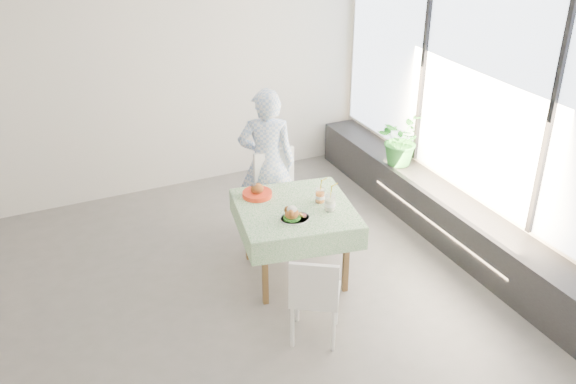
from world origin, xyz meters
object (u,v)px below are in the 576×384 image
cafe_table (295,233)px  chair_near (315,311)px  juice_cup_orange (320,196)px  potted_plant (400,139)px  chair_far (282,214)px  diner (267,163)px  main_dish (293,215)px

cafe_table → chair_near: (-0.25, -0.90, -0.20)m
chair_near → cafe_table: bearing=74.7°
juice_cup_orange → potted_plant: size_ratio=0.46×
chair_far → diner: (-0.07, 0.23, 0.51)m
chair_near → potted_plant: (1.96, 1.74, 0.54)m
chair_far → main_dish: (-0.28, -0.85, 0.49)m
main_dish → potted_plant: (1.82, 1.05, 0.01)m
main_dish → potted_plant: potted_plant is taller
cafe_table → diner: size_ratio=0.75×
diner → chair_near: bearing=102.8°
cafe_table → juice_cup_orange: 0.43m
chair_near → juice_cup_orange: bearing=60.7°
chair_far → main_dish: size_ratio=3.49×
chair_far → diner: size_ratio=0.59×
chair_far → juice_cup_orange: size_ratio=3.49×
diner → main_dish: diner is taller
diner → potted_plant: (1.62, -0.02, -0.01)m
diner → cafe_table: bearing=107.6°
cafe_table → main_dish: 0.40m
chair_far → chair_near: size_ratio=1.15×
chair_near → diner: bearing=79.3°
diner → potted_plant: 1.62m
chair_near → main_dish: size_ratio=3.03×
chair_near → potted_plant: size_ratio=1.39×
cafe_table → juice_cup_orange: size_ratio=4.40×
cafe_table → juice_cup_orange: bearing=-1.7°
chair_far → potted_plant: 1.64m
cafe_table → diner: bearing=84.1°
chair_near → main_dish: 0.89m
chair_far → potted_plant: potted_plant is taller
main_dish → juice_cup_orange: juice_cup_orange is taller
cafe_table → main_dish: (-0.12, -0.20, 0.33)m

